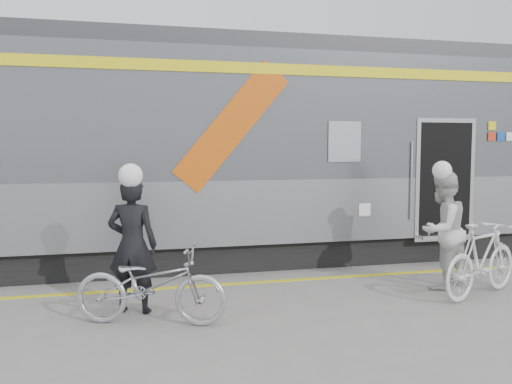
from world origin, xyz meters
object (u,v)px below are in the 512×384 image
object	(u,v)px
bicycle_left	(151,285)
bicycle_right	(482,259)
man	(132,245)
woman	(442,230)

from	to	relation	value
bicycle_left	bicycle_right	bearing A→B (deg)	-69.64
bicycle_left	bicycle_right	distance (m)	4.71
man	bicycle_left	world-z (taller)	man
man	woman	bearing A→B (deg)	-159.62
man	woman	distance (m)	4.61
bicycle_right	man	bearing A→B (deg)	60.72
man	bicycle_right	bearing A→B (deg)	-166.10
woman	man	bearing A→B (deg)	-22.80
man	bicycle_right	distance (m)	4.94
bicycle_left	bicycle_right	world-z (taller)	bicycle_right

